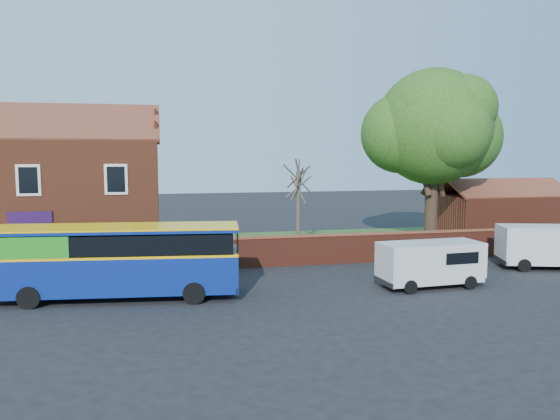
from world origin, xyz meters
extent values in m
plane|color=black|center=(0.00, 0.00, 0.00)|extent=(120.00, 120.00, 0.00)
cube|color=gray|center=(-7.00, 5.75, 0.06)|extent=(18.00, 3.50, 0.12)
cube|color=slate|center=(-7.00, 4.00, 0.07)|extent=(18.00, 0.15, 0.14)
cube|color=#426B28|center=(13.00, 13.00, 0.02)|extent=(26.00, 12.00, 0.04)
cube|color=brown|center=(-7.00, 11.50, 3.25)|extent=(12.00, 8.00, 6.50)
cube|color=brown|center=(-7.00, 9.50, 7.50)|extent=(12.30, 4.08, 2.16)
cube|color=brown|center=(-7.00, 13.50, 7.50)|extent=(12.30, 4.08, 2.16)
cube|color=black|center=(-7.00, 7.47, 4.60)|extent=(1.10, 0.06, 1.50)
cube|color=#4C0F19|center=(-7.00, 7.45, 1.10)|extent=(0.95, 0.04, 2.10)
cube|color=silver|center=(-7.00, 7.47, 1.15)|extent=(1.20, 0.06, 2.30)
cube|color=#260D3A|center=(-7.00, 7.44, 2.80)|extent=(2.00, 0.06, 0.60)
cube|color=maroon|center=(13.00, 7.00, 0.75)|extent=(22.00, 0.30, 1.50)
cube|color=brown|center=(13.00, 7.00, 1.55)|extent=(22.00, 0.38, 0.10)
cube|color=maroon|center=(22.00, 13.00, 1.50)|extent=(8.00, 5.00, 3.00)
cube|color=brown|center=(22.00, 11.75, 3.55)|extent=(8.20, 2.56, 1.24)
cube|color=brown|center=(22.00, 14.25, 3.55)|extent=(8.20, 2.56, 1.24)
cube|color=navy|center=(-2.65, 2.20, 1.11)|extent=(9.89, 3.47, 1.54)
cube|color=#F7B60D|center=(-2.65, 2.20, 1.88)|extent=(9.91, 3.49, 0.10)
cube|color=black|center=(-2.65, 2.20, 2.34)|extent=(9.50, 3.44, 0.77)
cube|color=#269721|center=(-5.82, 2.55, 2.34)|extent=(3.54, 2.81, 0.82)
cube|color=navy|center=(-2.65, 2.20, 2.85)|extent=(9.89, 3.47, 0.14)
cube|color=#F7B60D|center=(-2.65, 2.20, 2.93)|extent=(9.93, 3.51, 0.06)
cylinder|color=black|center=(-5.85, 1.42, 0.44)|extent=(0.90, 0.37, 0.87)
cylinder|color=black|center=(-5.60, 3.67, 0.44)|extent=(0.90, 0.37, 0.87)
cylinder|color=black|center=(0.31, 0.74, 0.44)|extent=(0.90, 0.37, 0.87)
cylinder|color=black|center=(0.56, 2.99, 0.44)|extent=(0.90, 0.37, 0.87)
cube|color=silver|center=(10.65, 1.26, 1.13)|extent=(4.61, 2.07, 1.71)
cube|color=black|center=(12.67, 1.38, 1.40)|extent=(0.17, 1.54, 0.68)
cube|color=black|center=(12.86, 1.39, 0.36)|extent=(0.21, 1.81, 0.22)
cylinder|color=black|center=(9.26, 0.34, 0.30)|extent=(0.61, 0.26, 0.60)
cylinder|color=black|center=(9.16, 2.02, 0.30)|extent=(0.61, 0.26, 0.60)
cylinder|color=black|center=(12.14, 0.51, 0.30)|extent=(0.61, 0.26, 0.60)
cylinder|color=black|center=(12.04, 2.19, 0.30)|extent=(0.61, 0.26, 0.60)
cube|color=silver|center=(18.49, 3.49, 1.24)|extent=(5.31, 3.33, 1.88)
cylinder|color=black|center=(16.70, 3.06, 0.33)|extent=(0.69, 0.40, 0.65)
cylinder|color=black|center=(17.24, 4.84, 0.33)|extent=(0.69, 0.40, 0.65)
cylinder|color=black|center=(15.77, 10.98, 2.30)|extent=(0.80, 0.80, 4.60)
sphere|color=#498027|center=(15.77, 10.98, 7.50)|extent=(7.20, 7.20, 7.20)
sphere|color=#498027|center=(17.87, 11.37, 6.90)|extent=(5.20, 5.20, 5.20)
sphere|color=#498027|center=(13.88, 11.57, 7.10)|extent=(5.00, 5.00, 5.00)
cylinder|color=#4C4238|center=(7.10, 10.87, 2.41)|extent=(0.28, 0.28, 4.82)
cylinder|color=#4C4238|center=(7.10, 10.87, 4.13)|extent=(0.28, 2.35, 1.89)
cylinder|color=#4C4238|center=(7.10, 10.87, 3.96)|extent=(1.23, 1.74, 1.73)
cylinder|color=#4C4238|center=(7.10, 10.87, 4.30)|extent=(1.97, 0.90, 1.92)
camera|label=1|loc=(-0.90, -20.36, 5.90)|focal=35.00mm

